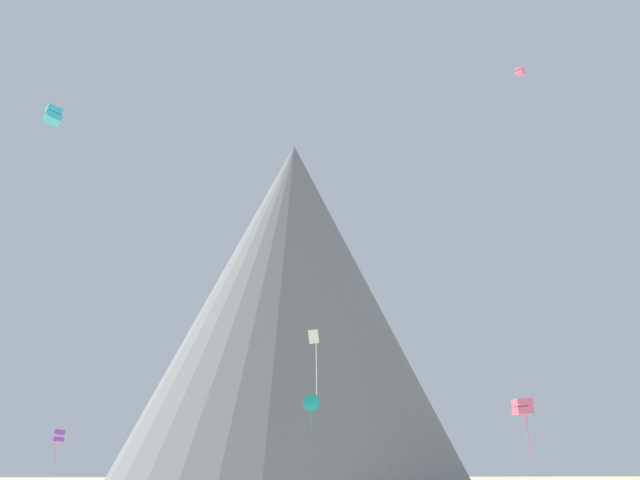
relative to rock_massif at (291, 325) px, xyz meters
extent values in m
cone|color=slate|center=(0.08, -1.03, 3.57)|extent=(73.18, 73.18, 58.34)
cone|color=slate|center=(-1.01, 4.39, -14.20)|extent=(54.86, 54.86, 22.80)
cone|color=slate|center=(1.15, 1.28, -6.45)|extent=(24.91, 24.91, 38.31)
cube|color=purple|center=(-28.41, -30.41, -19.82)|extent=(1.47, 1.45, 0.57)
cube|color=purple|center=(-28.41, -30.41, -19.05)|extent=(1.47, 1.45, 0.57)
cylinder|color=#E5668C|center=(-28.58, -30.41, -21.35)|extent=(0.43, 0.39, 2.53)
cube|color=#E5668C|center=(13.43, -59.14, -18.53)|extent=(1.34, 1.30, 0.69)
cube|color=#E5668C|center=(13.43, -59.14, -17.90)|extent=(1.34, 1.30, 0.69)
cylinder|color=#E5668C|center=(13.65, -59.14, -20.37)|extent=(0.08, 0.16, 3.09)
cube|color=white|center=(-2.61, -53.17, -11.89)|extent=(1.03, 0.44, 1.31)
cylinder|color=white|center=(-2.35, -53.17, -14.70)|extent=(0.18, 0.42, 4.41)
cube|color=#33BCDB|center=(-27.51, -51.74, 8.69)|extent=(1.94, 1.90, 0.88)
cube|color=#33BCDB|center=(-27.51, -51.74, 9.39)|extent=(1.94, 1.90, 0.88)
cone|color=teal|center=(-1.85, -45.17, -16.85)|extent=(1.66, 0.60, 1.65)
cylinder|color=teal|center=(-1.84, -45.17, -18.45)|extent=(0.14, 0.10, 1.57)
cube|color=pink|center=(18.06, -55.60, 14.97)|extent=(1.08, 1.08, 0.39)
cube|color=pink|center=(18.06, -55.60, 15.38)|extent=(1.08, 1.08, 0.39)
camera|label=1|loc=(-9.74, -111.65, -22.84)|focal=37.92mm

